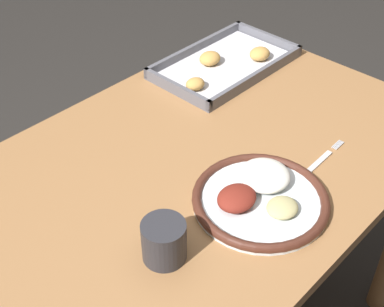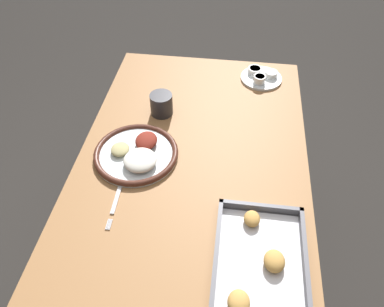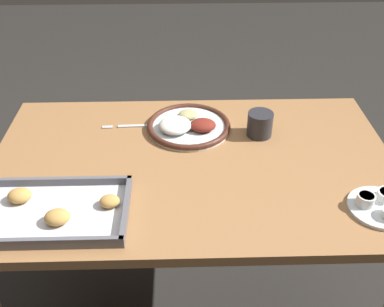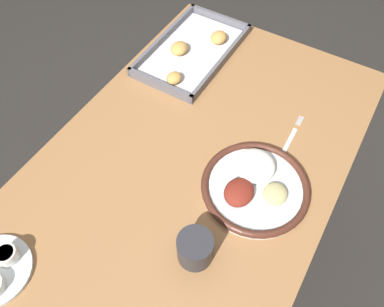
{
  "view_description": "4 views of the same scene",
  "coord_description": "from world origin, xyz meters",
  "px_view_note": "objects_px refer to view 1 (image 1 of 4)",
  "views": [
    {
      "loc": [
        -0.65,
        -0.62,
        1.53
      ],
      "look_at": [
        0.0,
        0.0,
        0.8
      ],
      "focal_mm": 50.0,
      "sensor_mm": 36.0,
      "label": 1
    },
    {
      "loc": [
        0.83,
        0.11,
        1.66
      ],
      "look_at": [
        0.0,
        0.0,
        0.8
      ],
      "focal_mm": 35.0,
      "sensor_mm": 36.0,
      "label": 2
    },
    {
      "loc": [
        0.03,
        1.08,
        1.57
      ],
      "look_at": [
        0.0,
        0.0,
        0.8
      ],
      "focal_mm": 42.0,
      "sensor_mm": 36.0,
      "label": 3
    },
    {
      "loc": [
        -0.48,
        -0.29,
        1.61
      ],
      "look_at": [
        0.0,
        0.0,
        0.8
      ],
      "focal_mm": 35.0,
      "sensor_mm": 36.0,
      "label": 4
    }
  ],
  "objects_px": {
    "baking_tray": "(225,64)",
    "drinking_cup": "(164,241)",
    "dinner_plate": "(260,197)",
    "fork": "(316,165)"
  },
  "relations": [
    {
      "from": "baking_tray",
      "to": "drinking_cup",
      "type": "bearing_deg",
      "value": -148.61
    },
    {
      "from": "fork",
      "to": "dinner_plate",
      "type": "bearing_deg",
      "value": 171.57
    },
    {
      "from": "baking_tray",
      "to": "drinking_cup",
      "type": "height_order",
      "value": "drinking_cup"
    },
    {
      "from": "dinner_plate",
      "to": "fork",
      "type": "relative_size",
      "value": 1.39
    },
    {
      "from": "fork",
      "to": "baking_tray",
      "type": "height_order",
      "value": "baking_tray"
    },
    {
      "from": "baking_tray",
      "to": "dinner_plate",
      "type": "bearing_deg",
      "value": -131.93
    },
    {
      "from": "dinner_plate",
      "to": "drinking_cup",
      "type": "xyz_separation_m",
      "value": [
        -0.23,
        0.04,
        0.03
      ]
    },
    {
      "from": "baking_tray",
      "to": "drinking_cup",
      "type": "distance_m",
      "value": 0.69
    },
    {
      "from": "dinner_plate",
      "to": "drinking_cup",
      "type": "relative_size",
      "value": 3.41
    },
    {
      "from": "dinner_plate",
      "to": "baking_tray",
      "type": "xyz_separation_m",
      "value": [
        0.36,
        0.4,
        -0.0
      ]
    }
  ]
}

